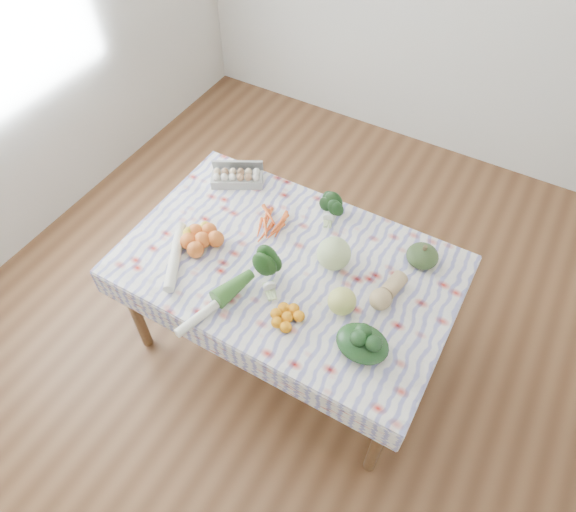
{
  "coord_description": "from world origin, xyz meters",
  "views": [
    {
      "loc": [
        0.79,
        -1.38,
        2.78
      ],
      "look_at": [
        0.0,
        0.0,
        0.82
      ],
      "focal_mm": 32.0,
      "sensor_mm": 36.0,
      "label": 1
    }
  ],
  "objects_px": {
    "egg_carton": "(237,178)",
    "grapefruit": "(342,301)",
    "cabbage": "(334,254)",
    "dining_table": "(288,273)",
    "kabocha_squash": "(422,256)",
    "butternut_squash": "(388,290)"
  },
  "relations": [
    {
      "from": "cabbage",
      "to": "dining_table",
      "type": "bearing_deg",
      "value": -151.65
    },
    {
      "from": "butternut_squash",
      "to": "dining_table",
      "type": "bearing_deg",
      "value": -162.76
    },
    {
      "from": "egg_carton",
      "to": "grapefruit",
      "type": "height_order",
      "value": "grapefruit"
    },
    {
      "from": "egg_carton",
      "to": "cabbage",
      "type": "relative_size",
      "value": 1.72
    },
    {
      "from": "egg_carton",
      "to": "grapefruit",
      "type": "xyz_separation_m",
      "value": [
        0.89,
        -0.48,
        0.03
      ]
    },
    {
      "from": "egg_carton",
      "to": "cabbage",
      "type": "height_order",
      "value": "cabbage"
    },
    {
      "from": "grapefruit",
      "to": "cabbage",
      "type": "bearing_deg",
      "value": 124.8
    },
    {
      "from": "dining_table",
      "to": "egg_carton",
      "type": "distance_m",
      "value": 0.66
    },
    {
      "from": "dining_table",
      "to": "grapefruit",
      "type": "bearing_deg",
      "value": -18.06
    },
    {
      "from": "dining_table",
      "to": "kabocha_squash",
      "type": "height_order",
      "value": "kabocha_squash"
    },
    {
      "from": "dining_table",
      "to": "butternut_squash",
      "type": "relative_size",
      "value": 7.1
    },
    {
      "from": "egg_carton",
      "to": "butternut_squash",
      "type": "bearing_deg",
      "value": -45.72
    },
    {
      "from": "egg_carton",
      "to": "kabocha_squash",
      "type": "bearing_deg",
      "value": -30.93
    },
    {
      "from": "kabocha_squash",
      "to": "grapefruit",
      "type": "height_order",
      "value": "grapefruit"
    },
    {
      "from": "egg_carton",
      "to": "butternut_squash",
      "type": "relative_size",
      "value": 1.29
    },
    {
      "from": "cabbage",
      "to": "butternut_squash",
      "type": "distance_m",
      "value": 0.32
    },
    {
      "from": "kabocha_squash",
      "to": "butternut_squash",
      "type": "distance_m",
      "value": 0.29
    },
    {
      "from": "cabbage",
      "to": "grapefruit",
      "type": "relative_size",
      "value": 1.27
    },
    {
      "from": "grapefruit",
      "to": "butternut_squash",
      "type": "bearing_deg",
      "value": 47.6
    },
    {
      "from": "dining_table",
      "to": "cabbage",
      "type": "height_order",
      "value": "cabbage"
    },
    {
      "from": "egg_carton",
      "to": "grapefruit",
      "type": "relative_size",
      "value": 2.18
    },
    {
      "from": "kabocha_squash",
      "to": "butternut_squash",
      "type": "xyz_separation_m",
      "value": [
        -0.07,
        -0.28,
        -0.0
      ]
    }
  ]
}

